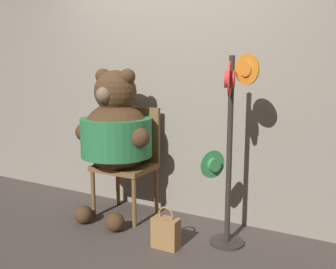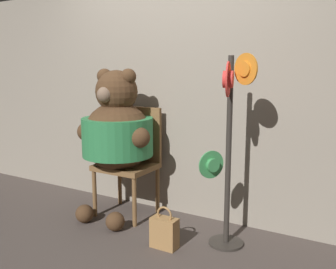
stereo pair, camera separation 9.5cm
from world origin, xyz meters
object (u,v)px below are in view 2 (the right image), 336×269
at_px(teddy_bear, 117,132).
at_px(hat_display_rack, 227,148).
at_px(handbag_on_ground, 164,232).
at_px(chair, 131,156).

height_order(teddy_bear, hat_display_rack, hat_display_rack).
bearing_deg(hat_display_rack, handbag_on_ground, -149.62).
xyz_separation_m(hat_display_rack, handbag_on_ground, (-0.41, -0.24, -0.68)).
bearing_deg(teddy_bear, handbag_on_ground, -25.34).
bearing_deg(hat_display_rack, teddy_bear, 175.14).
bearing_deg(teddy_bear, hat_display_rack, -4.86).
height_order(chair, teddy_bear, teddy_bear).
xyz_separation_m(chair, teddy_bear, (-0.04, -0.16, 0.26)).
bearing_deg(chair, hat_display_rack, -13.26).
xyz_separation_m(chair, handbag_on_ground, (0.67, -0.50, -0.44)).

